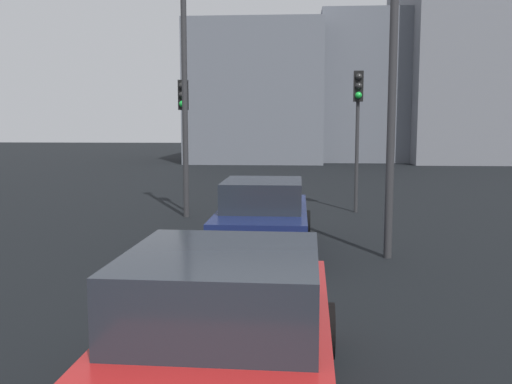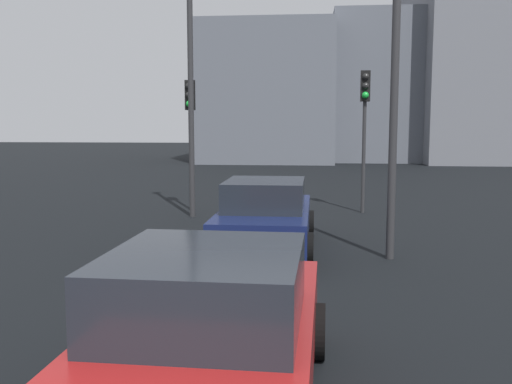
{
  "view_description": "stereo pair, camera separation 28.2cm",
  "coord_description": "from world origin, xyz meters",
  "px_view_note": "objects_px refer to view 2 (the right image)",
  "views": [
    {
      "loc": [
        -2.11,
        -0.76,
        2.67
      ],
      "look_at": [
        8.06,
        -0.08,
        1.45
      ],
      "focal_mm": 39.77,
      "sensor_mm": 36.0,
      "label": 1
    },
    {
      "loc": [
        -2.09,
        -1.04,
        2.67
      ],
      "look_at": [
        8.06,
        -0.08,
        1.45
      ],
      "focal_mm": 39.77,
      "sensor_mm": 36.0,
      "label": 2
    }
  ],
  "objects_px": {
    "car_red_second": "(210,335)",
    "street_lamp_far": "(397,10)",
    "car_navy_lead": "(266,216)",
    "street_lamp_kerbside": "(190,64)",
    "traffic_light_near_right": "(365,112)",
    "traffic_light_near_left": "(190,117)"
  },
  "relations": [
    {
      "from": "car_navy_lead",
      "to": "traffic_light_near_right",
      "type": "relative_size",
      "value": 1.06
    },
    {
      "from": "car_red_second",
      "to": "street_lamp_kerbside",
      "type": "xyz_separation_m",
      "value": [
        11.13,
        2.49,
        3.6
      ]
    },
    {
      "from": "car_navy_lead",
      "to": "street_lamp_far",
      "type": "relative_size",
      "value": 0.54
    },
    {
      "from": "car_red_second",
      "to": "car_navy_lead",
      "type": "bearing_deg",
      "value": 1.91
    },
    {
      "from": "car_red_second",
      "to": "traffic_light_near_left",
      "type": "height_order",
      "value": "traffic_light_near_left"
    },
    {
      "from": "car_navy_lead",
      "to": "street_lamp_kerbside",
      "type": "bearing_deg",
      "value": 31.28
    },
    {
      "from": "car_navy_lead",
      "to": "traffic_light_near_right",
      "type": "xyz_separation_m",
      "value": [
        5.29,
        -2.54,
        2.32
      ]
    },
    {
      "from": "traffic_light_near_right",
      "to": "street_lamp_kerbside",
      "type": "xyz_separation_m",
      "value": [
        -1.16,
        5.0,
        1.3
      ]
    },
    {
      "from": "traffic_light_near_right",
      "to": "street_lamp_kerbside",
      "type": "height_order",
      "value": "street_lamp_kerbside"
    },
    {
      "from": "car_red_second",
      "to": "traffic_light_near_right",
      "type": "xyz_separation_m",
      "value": [
        12.29,
        -2.51,
        2.29
      ]
    },
    {
      "from": "street_lamp_far",
      "to": "car_red_second",
      "type": "bearing_deg",
      "value": 158.5
    },
    {
      "from": "car_red_second",
      "to": "traffic_light_near_right",
      "type": "distance_m",
      "value": 12.75
    },
    {
      "from": "car_navy_lead",
      "to": "car_red_second",
      "type": "relative_size",
      "value": 1.04
    },
    {
      "from": "traffic_light_near_left",
      "to": "car_red_second",
      "type": "bearing_deg",
      "value": 16.65
    },
    {
      "from": "traffic_light_near_right",
      "to": "car_navy_lead",
      "type": "bearing_deg",
      "value": -23.6
    },
    {
      "from": "traffic_light_near_left",
      "to": "street_lamp_kerbside",
      "type": "distance_m",
      "value": 1.88
    },
    {
      "from": "car_red_second",
      "to": "street_lamp_kerbside",
      "type": "bearing_deg",
      "value": 14.26
    },
    {
      "from": "car_red_second",
      "to": "street_lamp_far",
      "type": "relative_size",
      "value": 0.52
    },
    {
      "from": "car_navy_lead",
      "to": "street_lamp_far",
      "type": "height_order",
      "value": "street_lamp_far"
    },
    {
      "from": "traffic_light_near_right",
      "to": "street_lamp_far",
      "type": "bearing_deg",
      "value": 2.06
    },
    {
      "from": "car_navy_lead",
      "to": "street_lamp_kerbside",
      "type": "height_order",
      "value": "street_lamp_kerbside"
    },
    {
      "from": "traffic_light_near_left",
      "to": "street_lamp_kerbside",
      "type": "xyz_separation_m",
      "value": [
        -1.14,
        -0.27,
        1.47
      ]
    }
  ]
}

